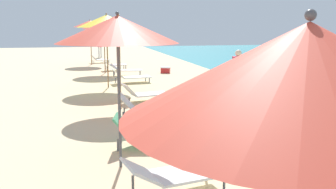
# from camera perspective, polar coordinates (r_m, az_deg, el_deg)

# --- Properties ---
(umbrella_second) EXTENTS (1.92, 1.92, 2.49)m
(umbrella_second) POSITION_cam_1_polar(r_m,az_deg,el_deg) (2.02, 20.49, 3.27)
(umbrella_second) COLOR #4C4C51
(umbrella_second) RESTS_ON ground
(umbrella_third) EXTENTS (2.00, 2.00, 2.63)m
(umbrella_third) POSITION_cam_1_polar(r_m,az_deg,el_deg) (6.15, -7.75, 9.84)
(umbrella_third) COLOR #4C4C51
(umbrella_third) RESTS_ON ground
(lounger_third_shoreside) EXTENTS (1.56, 0.93, 0.65)m
(lounger_third_shoreside) POSITION_cam_1_polar(r_m,az_deg,el_deg) (7.49, -3.02, -5.71)
(lounger_third_shoreside) COLOR #4CA572
(lounger_third_shoreside) RESTS_ON ground
(lounger_third_inland) EXTENTS (1.59, 0.91, 0.56)m
(lounger_third_inland) POSITION_cam_1_polar(r_m,az_deg,el_deg) (5.47, 1.08, -11.93)
(lounger_third_inland) COLOR white
(lounger_third_inland) RESTS_ON ground
(umbrella_fourth) EXTENTS (2.20, 2.20, 2.72)m
(umbrella_fourth) POSITION_cam_1_polar(r_m,az_deg,el_deg) (10.72, -7.55, 10.31)
(umbrella_fourth) COLOR olive
(umbrella_fourth) RESTS_ON ground
(lounger_fourth_shoreside) EXTENTS (1.61, 0.91, 0.61)m
(lounger_fourth_shoreside) POSITION_cam_1_polar(r_m,az_deg,el_deg) (11.98, -3.63, 0.25)
(lounger_fourth_shoreside) COLOR white
(lounger_fourth_shoreside) RESTS_ON ground
(lounger_fourth_inland) EXTENTS (1.58, 0.81, 0.65)m
(lounger_fourth_inland) POSITION_cam_1_polar(r_m,az_deg,el_deg) (9.75, -3.28, -1.90)
(lounger_fourth_inland) COLOR white
(lounger_fourth_inland) RESTS_ON ground
(umbrella_fifth) EXTENTS (2.26, 2.26, 2.87)m
(umbrella_fifth) POSITION_cam_1_polar(r_m,az_deg,el_deg) (14.64, -9.41, 11.02)
(umbrella_fifth) COLOR olive
(umbrella_fifth) RESTS_ON ground
(lounger_fifth_shoreside) EXTENTS (1.65, 0.86, 0.59)m
(lounger_fifth_shoreside) POSITION_cam_1_polar(r_m,az_deg,el_deg) (15.90, -5.69, 2.82)
(lounger_fifth_shoreside) COLOR white
(lounger_fifth_shoreside) RESTS_ON ground
(umbrella_sixth) EXTENTS (2.19, 2.19, 2.78)m
(umbrella_sixth) POSITION_cam_1_polar(r_m,az_deg,el_deg) (19.28, -9.82, 10.58)
(umbrella_sixth) COLOR olive
(umbrella_sixth) RESTS_ON ground
(lounger_sixth_shoreside) EXTENTS (1.35, 0.74, 0.54)m
(lounger_sixth_shoreside) POSITION_cam_1_polar(r_m,az_deg,el_deg) (20.48, -8.18, 4.59)
(lounger_sixth_shoreside) COLOR white
(lounger_sixth_shoreside) RESTS_ON ground
(lounger_sixth_inland) EXTENTS (1.61, 0.83, 0.58)m
(lounger_sixth_inland) POSITION_cam_1_polar(r_m,az_deg,el_deg) (18.20, -6.48, 3.84)
(lounger_sixth_inland) COLOR white
(lounger_sixth_inland) RESTS_ON ground
(umbrella_farthest) EXTENTS (2.06, 2.06, 2.78)m
(umbrella_farthest) POSITION_cam_1_polar(r_m,az_deg,el_deg) (23.65, -11.84, 10.56)
(umbrella_farthest) COLOR olive
(umbrella_farthest) RESTS_ON ground
(lounger_farthest_shoreside) EXTENTS (1.29, 0.81, 0.52)m
(lounger_farthest_shoreside) POSITION_cam_1_polar(r_m,az_deg,el_deg) (24.76, -10.41, 5.36)
(lounger_farthest_shoreside) COLOR white
(lounger_farthest_shoreside) RESTS_ON ground
(person_walking_near) EXTENTS (0.40, 0.30, 1.61)m
(person_walking_near) POSITION_cam_1_polar(r_m,az_deg,el_deg) (28.91, -10.43, 7.53)
(person_walking_near) COLOR silver
(person_walking_near) RESTS_ON ground
(person_walking_mid) EXTENTS (0.39, 0.28, 1.62)m
(person_walking_mid) POSITION_cam_1_polar(r_m,az_deg,el_deg) (12.65, 10.66, 3.86)
(person_walking_mid) COLOR orange
(person_walking_mid) RESTS_ON ground
(cooler_box) EXTENTS (0.55, 0.49, 0.31)m
(cooler_box) POSITION_cam_1_polar(r_m,az_deg,el_deg) (19.12, -0.39, 3.78)
(cooler_box) COLOR red
(cooler_box) RESTS_ON ground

